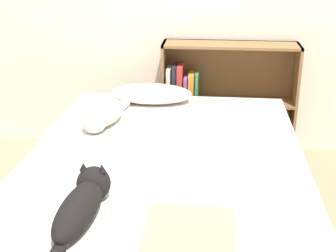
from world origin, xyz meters
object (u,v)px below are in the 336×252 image
Objects in this scene: pillow at (151,94)px; bed at (165,202)px; cat_light at (104,114)px; bookshelf at (221,97)px; cat_dark at (82,203)px.

bed is at bearing -77.76° from pillow.
bed is 0.65m from cat_light.
pillow is at bearing -138.17° from bookshelf.
cat_dark reaches higher than bed.
cat_light is at bearing 12.22° from cat_dark.
cat_light is 1.14m from bookshelf.
bed is 1.31m from bookshelf.
cat_light reaches higher than pillow.
bookshelf is (0.56, 1.87, -0.15)m from cat_dark.
pillow is 0.55× the size of bookshelf.
bed is at bearing -19.56° from cat_dark.
bookshelf is at bearing 76.74° from bed.
cat_dark is 0.66× the size of bookshelf.
cat_light is (-0.22, -0.46, 0.01)m from pillow.
cat_light is at bearing -116.03° from pillow.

